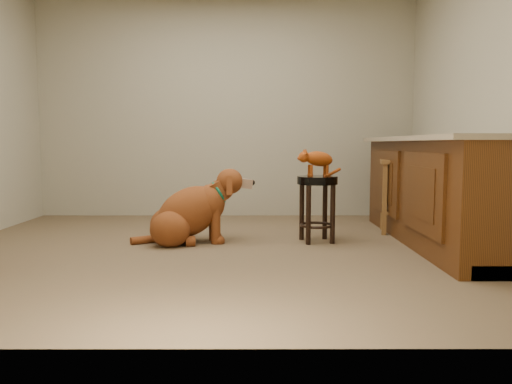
{
  "coord_description": "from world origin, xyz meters",
  "views": [
    {
      "loc": [
        0.35,
        -4.06,
        0.88
      ],
      "look_at": [
        0.36,
        0.33,
        0.45
      ],
      "focal_mm": 35.0,
      "sensor_mm": 36.0,
      "label": 1
    }
  ],
  "objects_px": {
    "wood_stool": "(400,195)",
    "tabby_kitten": "(316,160)",
    "padded_stool": "(317,195)",
    "golden_retriever": "(190,214)"
  },
  "relations": [
    {
      "from": "golden_retriever",
      "to": "tabby_kitten",
      "type": "xyz_separation_m",
      "value": [
        1.12,
        0.05,
        0.47
      ]
    },
    {
      "from": "golden_retriever",
      "to": "tabby_kitten",
      "type": "distance_m",
      "value": 1.21
    },
    {
      "from": "wood_stool",
      "to": "golden_retriever",
      "type": "relative_size",
      "value": 0.66
    },
    {
      "from": "wood_stool",
      "to": "tabby_kitten",
      "type": "relative_size",
      "value": 1.74
    },
    {
      "from": "wood_stool",
      "to": "golden_retriever",
      "type": "height_order",
      "value": "wood_stool"
    },
    {
      "from": "padded_stool",
      "to": "golden_retriever",
      "type": "height_order",
      "value": "golden_retriever"
    },
    {
      "from": "padded_stool",
      "to": "wood_stool",
      "type": "bearing_deg",
      "value": 27.35
    },
    {
      "from": "golden_retriever",
      "to": "tabby_kitten",
      "type": "height_order",
      "value": "tabby_kitten"
    },
    {
      "from": "wood_stool",
      "to": "tabby_kitten",
      "type": "height_order",
      "value": "tabby_kitten"
    },
    {
      "from": "padded_stool",
      "to": "golden_retriever",
      "type": "xyz_separation_m",
      "value": [
        -1.13,
        -0.05,
        -0.16
      ]
    }
  ]
}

